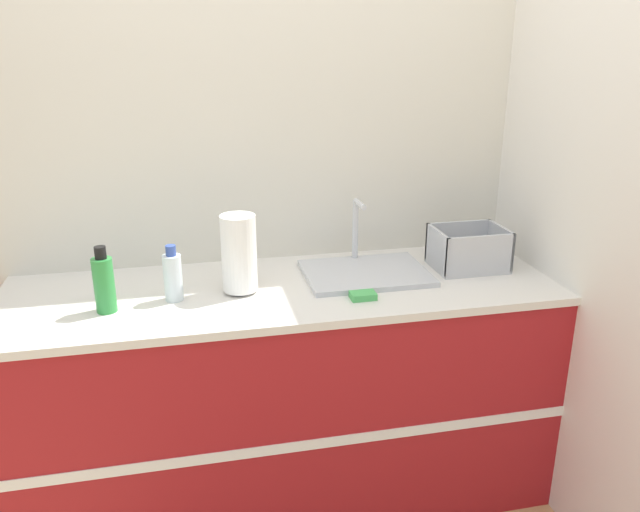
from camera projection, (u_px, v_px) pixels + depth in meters
The scene contains 9 objects.
wall_back at pixel (268, 166), 2.53m from camera, with size 4.44×0.06×2.60m.
wall_right at pixel (549, 172), 2.41m from camera, with size 0.06×2.66×2.60m.
counter_cabinet at pixel (286, 393), 2.48m from camera, with size 2.06×0.68×0.92m.
sink at pixel (365, 270), 2.43m from camera, with size 0.47×0.36×0.27m.
paper_towel_roll at pixel (239, 254), 2.22m from camera, with size 0.13×0.13×0.29m.
dish_rack at pixel (468, 252), 2.49m from camera, with size 0.28×0.22×0.16m.
bottle_green at pixel (104, 283), 2.08m from camera, with size 0.07×0.07×0.23m.
bottle_clear at pixel (173, 276), 2.17m from camera, with size 0.06×0.06×0.20m.
sponge at pixel (363, 296), 2.21m from camera, with size 0.09×0.06×0.02m.
Camera 1 is at (-0.33, -1.81, 1.79)m, focal length 35.00 mm.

